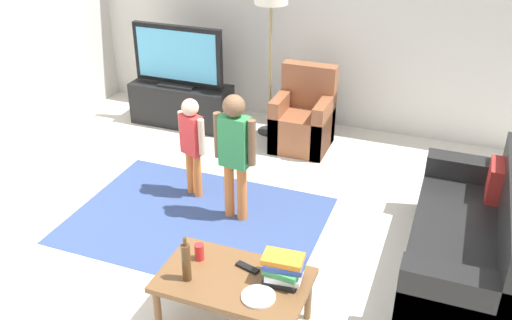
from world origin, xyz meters
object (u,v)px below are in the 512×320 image
Objects in this scene: child_near_tv at (192,139)px; plate at (258,297)px; tv at (178,57)px; soda_can at (199,252)px; armchair at (304,121)px; couch at (477,245)px; book_stack at (284,268)px; floor_lamp at (271,0)px; child_center at (235,147)px; coffee_table at (234,284)px; bottle at (186,262)px; tv_stand at (182,105)px; tv_remote at (247,268)px.

child_near_tv is 4.47× the size of plate.
plate is at bearing -54.59° from tv.
plate is at bearing -22.92° from soda_can.
tv is 1.63m from armchair.
couch is 2.53m from armchair.
book_stack is (1.35, -1.37, -0.07)m from child_near_tv.
floor_lamp is 1.51× the size of child_center.
tv is at bearing -170.82° from floor_lamp.
child_near_tv is 1.81m from coffee_table.
couch is 2.58m from child_near_tv.
child_near_tv is at bearing 115.42° from bottle.
child_center is (-0.15, -1.61, 0.41)m from armchair.
couch is 1.80× the size of coffee_table.
book_stack reaches higher than tv_stand.
book_stack is 0.25m from plate.
couch is at bearing -26.99° from tv_stand.
bottle is 0.43m from tv_remote.
armchair is at bearing 64.32° from child_near_tv.
tv is 3.57m from book_stack.
tv_remote reaches higher than coffee_table.
couch is 8.18× the size of plate.
couch is 2.10m from soda_can.
coffee_table is 2.99× the size of bottle.
floor_lamp is 3.51m from plate.
plate reaches higher than coffee_table.
book_stack is (-1.19, -1.06, 0.23)m from couch.
coffee_table is at bearing -54.80° from child_near_tv.
coffee_table is at bearing -67.63° from child_center.
child_near_tv is 1.75m from bottle.
floor_lamp is 2.01m from child_center.
child_center is at bearing -79.83° from floor_lamp.
book_stack is (2.22, -2.79, 0.27)m from tv_stand.
armchair is 2.69× the size of bottle.
book_stack is at bearing -138.48° from couch.
tv_stand is 1.33× the size of armchair.
coffee_table is at bearing -82.67° from armchair.
tv_stand is 3.43m from bottle.
armchair is 5.29× the size of tv_remote.
tv_remote is 0.29m from plate.
floor_lamp is 3.32m from book_stack.
tv_stand is 1.54m from armchair.
plate is (1.05, -3.16, -1.12)m from floor_lamp.
floor_lamp reaches higher than bottle.
child_center is at bearing 125.74° from book_stack.
tv_stand reaches higher than coffee_table.
child_near_tv is 2.94× the size of bottle.
tv_stand is at bearing 125.22° from plate.
bottle reaches higher than tv_stand.
floor_lamp is at bearing 111.31° from book_stack.
book_stack is at bearing -68.69° from floor_lamp.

